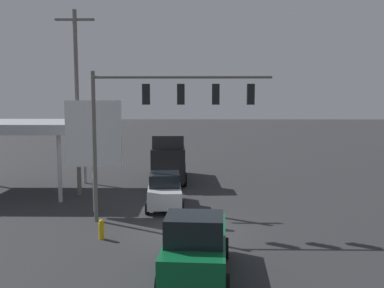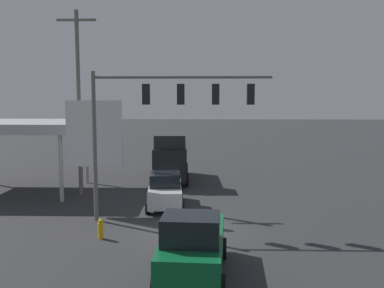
# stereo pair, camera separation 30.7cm
# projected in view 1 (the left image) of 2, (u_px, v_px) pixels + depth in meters

# --- Properties ---
(ground_plane) EXTENTS (200.00, 200.00, 0.00)m
(ground_plane) POSITION_uv_depth(u_px,v_px,m) (191.00, 231.00, 19.70)
(ground_plane) COLOR #2D2D30
(traffic_signal_assembly) EXTENTS (8.73, 0.43, 7.42)m
(traffic_signal_assembly) POSITION_uv_depth(u_px,v_px,m) (164.00, 107.00, 20.71)
(traffic_signal_assembly) COLOR slate
(traffic_signal_assembly) RESTS_ON ground
(utility_pole) EXTENTS (2.40, 0.26, 11.43)m
(utility_pole) POSITION_uv_depth(u_px,v_px,m) (77.00, 100.00, 26.40)
(utility_pole) COLOR slate
(utility_pole) RESTS_ON ground
(gas_station_canopy) EXTENTS (8.99, 6.79, 4.60)m
(gas_station_canopy) POSITION_uv_depth(u_px,v_px,m) (12.00, 127.00, 27.58)
(gas_station_canopy) COLOR #B2B7BC
(gas_station_canopy) RESTS_ON ground
(price_sign) EXTENTS (2.97, 0.27, 5.99)m
(price_sign) POSITION_uv_depth(u_px,v_px,m) (94.00, 136.00, 22.69)
(price_sign) COLOR #B7B7BC
(price_sign) RESTS_ON ground
(sedan_far) EXTENTS (2.33, 4.53, 1.93)m
(sedan_far) POSITION_uv_depth(u_px,v_px,m) (165.00, 190.00, 24.01)
(sedan_far) COLOR silver
(sedan_far) RESTS_ON ground
(pickup_parked) EXTENTS (2.50, 5.31, 2.40)m
(pickup_parked) POSITION_uv_depth(u_px,v_px,m) (196.00, 246.00, 14.54)
(pickup_parked) COLOR #0C592D
(pickup_parked) RESTS_ON ground
(delivery_truck) EXTENTS (2.83, 6.91, 3.58)m
(delivery_truck) POSITION_uv_depth(u_px,v_px,m) (169.00, 158.00, 31.45)
(delivery_truck) COLOR black
(delivery_truck) RESTS_ON ground
(fire_hydrant) EXTENTS (0.24, 0.24, 0.88)m
(fire_hydrant) POSITION_uv_depth(u_px,v_px,m) (101.00, 229.00, 18.59)
(fire_hydrant) COLOR gold
(fire_hydrant) RESTS_ON ground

